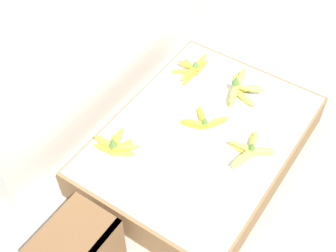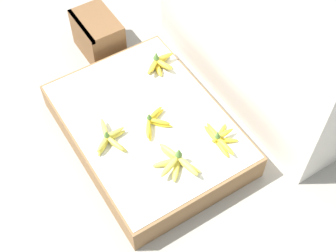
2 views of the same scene
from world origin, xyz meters
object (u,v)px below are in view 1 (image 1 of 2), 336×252
banana_bunch_back_left (115,146)px  banana_bunch_back_midright (193,69)px  banana_bunch_middle_midleft (204,121)px  banana_bunch_middle_midright (241,89)px  banana_bunch_front_midleft (250,150)px

banana_bunch_back_left → banana_bunch_back_midright: size_ratio=0.86×
banana_bunch_middle_midleft → banana_bunch_middle_midright: size_ratio=0.73×
banana_bunch_middle_midleft → banana_bunch_middle_midright: (0.26, -0.04, 0.01)m
banana_bunch_back_left → banana_bunch_back_midright: 0.60m
banana_bunch_middle_midleft → banana_bunch_back_left: size_ratio=0.92×
banana_bunch_middle_midleft → banana_bunch_back_left: (-0.33, 0.23, 0.01)m
banana_bunch_middle_midright → banana_bunch_back_midright: (-0.00, 0.26, -0.01)m
banana_bunch_front_midleft → banana_bunch_middle_midleft: (0.03, 0.24, -0.00)m
banana_bunch_front_midleft → banana_bunch_back_midright: size_ratio=1.02×
banana_bunch_front_midleft → banana_bunch_middle_midleft: banana_bunch_front_midleft is taller
banana_bunch_middle_midleft → banana_bunch_middle_midright: banana_bunch_middle_midright is taller
banana_bunch_front_midleft → banana_bunch_middle_midright: (0.30, 0.20, 0.01)m
banana_bunch_middle_midright → banana_bunch_back_left: 0.66m
banana_bunch_middle_midleft → banana_bunch_back_midright: (0.26, 0.22, 0.00)m
banana_bunch_back_left → banana_bunch_back_midright: bearing=-1.0°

